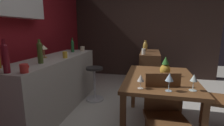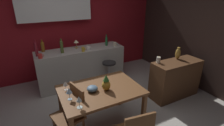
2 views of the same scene
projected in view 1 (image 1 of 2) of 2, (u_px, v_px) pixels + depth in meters
name	position (u px, v px, depth m)	size (l,w,h in m)	color
ground_plane	(138.00, 121.00, 2.50)	(9.00, 9.00, 0.00)	#B7B2A8
wall_kitchen_back	(7.00, 25.00, 2.60)	(5.20, 0.33, 2.60)	maroon
wall_side_right	(135.00, 31.00, 4.74)	(0.10, 4.40, 2.60)	#33231E
dining_table	(159.00, 84.00, 2.19)	(1.25, 0.88, 0.74)	brown
kitchen_counter	(55.00, 84.00, 2.79)	(2.10, 0.60, 0.90)	#B2ADA3
sideboard_cabinet	(149.00, 69.00, 4.02)	(1.10, 0.44, 0.82)	#56351E
chair_near_window	(164.00, 113.00, 1.75)	(0.48, 0.48, 0.89)	brown
bar_stool	(95.00, 83.00, 3.19)	(0.34, 0.34, 0.65)	#262323
wine_glass_left	(169.00, 78.00, 1.66)	(0.08, 0.08, 0.18)	silver
wine_glass_right	(141.00, 78.00, 1.74)	(0.07, 0.07, 0.15)	silver
wine_glass_center	(194.00, 79.00, 1.67)	(0.08, 0.08, 0.17)	silver
pineapple_centerpiece	(165.00, 68.00, 2.21)	(0.13, 0.13, 0.26)	gold
fruit_bowl	(160.00, 77.00, 2.04)	(0.17, 0.17, 0.09)	slate
wine_bottle_green	(72.00, 46.00, 3.34)	(0.06, 0.06, 0.28)	#1E592D
wine_bottle_olive	(40.00, 52.00, 2.22)	(0.07, 0.07, 0.33)	#475623
wine_bottle_ruby	(5.00, 57.00, 1.73)	(0.07, 0.07, 0.36)	maroon
cup_red	(24.00, 68.00, 1.76)	(0.12, 0.08, 0.10)	red
cup_cream	(82.00, 49.00, 3.50)	(0.12, 0.09, 0.10)	beige
cup_white	(66.00, 54.00, 2.82)	(0.11, 0.08, 0.08)	white
cup_mustard	(65.00, 55.00, 2.65)	(0.11, 0.07, 0.10)	gold
counter_lamp	(44.00, 48.00, 2.64)	(0.12, 0.12, 0.21)	#A58447
pillar_candle_tall	(143.00, 51.00, 3.55)	(0.08, 0.08, 0.15)	white
vase_brass	(145.00, 46.00, 4.04)	(0.11, 0.11, 0.26)	#B78C38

